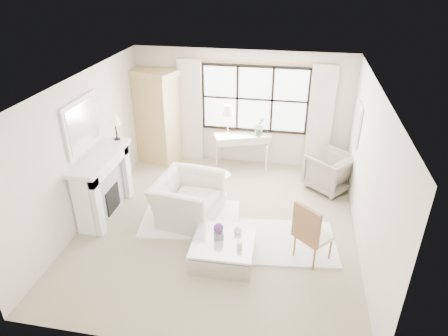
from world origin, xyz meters
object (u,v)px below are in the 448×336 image
(armoire, at_px, (156,116))
(coffee_table, at_px, (223,250))
(console_table, at_px, (242,150))
(club_armchair, at_px, (187,199))

(armoire, xyz_separation_m, coffee_table, (2.27, -3.38, -0.96))
(console_table, xyz_separation_m, club_armchair, (-0.71, -2.36, 0.01))
(armoire, distance_m, coffee_table, 4.18)
(coffee_table, bearing_deg, console_table, 91.52)
(armoire, bearing_deg, club_armchair, -40.31)
(armoire, height_order, console_table, armoire)
(console_table, bearing_deg, armoire, 161.61)
(console_table, bearing_deg, club_armchair, -126.54)
(armoire, height_order, club_armchair, armoire)
(console_table, relative_size, club_armchair, 1.08)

